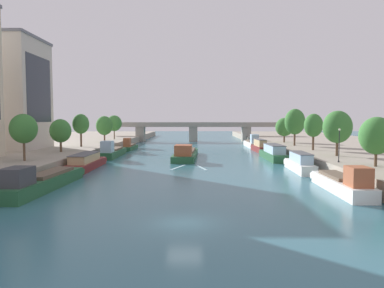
% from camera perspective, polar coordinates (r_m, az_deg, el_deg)
% --- Properties ---
extents(ground_plane, '(400.00, 400.00, 0.00)m').
position_cam_1_polar(ground_plane, '(26.89, -1.16, -12.32)').
color(ground_plane, '#336675').
extents(quay_left, '(36.00, 170.00, 1.94)m').
position_cam_1_polar(quay_left, '(88.88, -23.64, -0.62)').
color(quay_left, gray).
rests_on(quay_left, ground).
extents(quay_right, '(36.00, 170.00, 1.94)m').
position_cam_1_polar(quay_right, '(88.24, 23.84, -0.65)').
color(quay_right, gray).
rests_on(quay_right, ground).
extents(barge_midriver, '(4.77, 20.34, 2.98)m').
position_cam_1_polar(barge_midriver, '(69.54, -1.01, -1.53)').
color(barge_midriver, '#235633').
rests_on(barge_midriver, ground).
extents(wake_behind_barge, '(5.60, 6.00, 0.03)m').
position_cam_1_polar(wake_behind_barge, '(56.56, -0.37, -3.69)').
color(wake_behind_barge, '#A5D1DB').
rests_on(wake_behind_barge, ground).
extents(moored_boat_left_midway, '(3.46, 16.89, 3.08)m').
position_cam_1_polar(moored_boat_left_midway, '(41.72, -22.49, -5.40)').
color(moored_boat_left_midway, '#235633').
rests_on(moored_boat_left_midway, ground).
extents(moored_boat_left_gap_after, '(3.18, 14.48, 2.37)m').
position_cam_1_polar(moored_boat_left_gap_after, '(57.37, -16.32, -2.76)').
color(moored_boat_left_gap_after, maroon).
rests_on(moored_boat_left_gap_after, ground).
extents(moored_boat_left_lone, '(2.87, 15.38, 3.43)m').
position_cam_1_polar(moored_boat_left_lone, '(73.95, -12.40, -1.20)').
color(moored_boat_left_lone, '#235633').
rests_on(moored_boat_left_lone, ground).
extents(moored_boat_left_downstream, '(2.29, 10.52, 3.05)m').
position_cam_1_polar(moored_boat_left_downstream, '(89.84, -9.79, -0.36)').
color(moored_boat_left_downstream, '#235633').
rests_on(moored_boat_left_downstream, ground).
extents(moored_boat_right_second, '(2.80, 13.10, 3.15)m').
position_cam_1_polar(moored_boat_right_second, '(40.51, 22.56, -5.67)').
color(moored_boat_right_second, silver).
rests_on(moored_boat_right_second, ground).
extents(moored_boat_right_upstream, '(2.52, 11.52, 2.77)m').
position_cam_1_polar(moored_boat_right_upstream, '(54.62, 16.58, -2.92)').
color(moored_boat_right_upstream, silver).
rests_on(moored_boat_right_upstream, ground).
extents(moored_boat_right_downstream, '(2.91, 14.43, 2.86)m').
position_cam_1_polar(moored_boat_right_downstream, '(69.27, 12.68, -1.40)').
color(moored_boat_right_downstream, '#235633').
rests_on(moored_boat_right_downstream, ground).
extents(moored_boat_right_gap_after, '(2.38, 11.57, 2.90)m').
position_cam_1_polar(moored_boat_right_gap_after, '(85.19, 10.58, -0.37)').
color(moored_boat_right_gap_after, maroon).
rests_on(moored_boat_right_gap_after, ground).
extents(moored_boat_right_lone, '(2.69, 14.17, 3.59)m').
position_cam_1_polar(moored_boat_right_lone, '(99.28, 9.39, 0.16)').
color(moored_boat_right_lone, silver).
rests_on(moored_boat_right_lone, ground).
extents(tree_left_second, '(3.59, 3.59, 6.28)m').
position_cam_1_polar(tree_left_second, '(53.31, -24.97, 2.19)').
color(tree_left_second, brown).
rests_on(tree_left_second, quay_left).
extents(tree_left_midway, '(3.56, 3.56, 5.58)m').
position_cam_1_polar(tree_left_midway, '(65.36, -19.98, 1.95)').
color(tree_left_midway, brown).
rests_on(tree_left_midway, quay_left).
extents(tree_left_distant, '(3.32, 3.32, 6.63)m').
position_cam_1_polar(tree_left_distant, '(76.84, -17.09, 3.02)').
color(tree_left_distant, brown).
rests_on(tree_left_distant, quay_left).
extents(tree_left_third, '(4.01, 4.01, 6.33)m').
position_cam_1_polar(tree_left_third, '(90.69, -13.62, 2.83)').
color(tree_left_third, brown).
rests_on(tree_left_third, quay_left).
extents(tree_left_far, '(4.20, 4.20, 6.62)m').
position_cam_1_polar(tree_left_far, '(102.83, -12.15, 3.21)').
color(tree_left_far, brown).
rests_on(tree_left_far, quay_left).
extents(tree_right_midway, '(3.94, 3.94, 5.85)m').
position_cam_1_polar(tree_right_midway, '(47.66, 27.02, 1.17)').
color(tree_right_midway, brown).
rests_on(tree_right_midway, quay_right).
extents(tree_right_nearest, '(4.28, 4.28, 6.85)m').
position_cam_1_polar(tree_right_nearest, '(58.92, 21.91, 2.49)').
color(tree_right_nearest, brown).
rests_on(tree_right_nearest, quay_right).
extents(tree_right_far, '(3.32, 3.32, 6.56)m').
position_cam_1_polar(tree_right_far, '(68.87, 18.56, 2.78)').
color(tree_right_far, brown).
rests_on(tree_right_far, quay_right).
extents(tree_right_past_mid, '(4.23, 4.23, 7.74)m').
position_cam_1_polar(tree_right_past_mid, '(79.26, 15.87, 3.39)').
color(tree_right_past_mid, brown).
rests_on(tree_right_past_mid, quay_right).
extents(tree_right_by_lamp, '(4.23, 4.23, 5.89)m').
position_cam_1_polar(tree_right_by_lamp, '(89.63, 14.33, 2.60)').
color(tree_right_by_lamp, brown).
rests_on(tree_right_by_lamp, quay_right).
extents(lamppost_right_bank, '(0.28, 0.28, 4.37)m').
position_cam_1_polar(lamppost_right_bank, '(50.43, 22.13, 0.03)').
color(lamppost_right_bank, black).
rests_on(lamppost_right_bank, quay_right).
extents(building_left_tall, '(12.60, 13.26, 20.62)m').
position_cam_1_polar(building_left_tall, '(76.00, -27.15, 7.09)').
color(building_left_tall, '#BCB2A8').
rests_on(building_left_tall, quay_left).
extents(bridge_far, '(59.30, 4.40, 6.44)m').
position_cam_1_polar(bridge_far, '(120.99, 0.19, 2.32)').
color(bridge_far, gray).
rests_on(bridge_far, ground).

